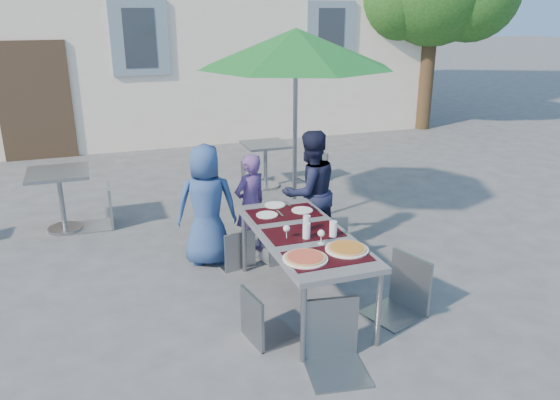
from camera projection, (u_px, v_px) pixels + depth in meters
name	position (u px, v px, depth m)	size (l,w,h in m)	color
ground	(256.00, 359.00, 4.51)	(90.00, 90.00, 0.00)	#474749
dining_table	(303.00, 238.00, 5.12)	(0.80, 1.85, 0.76)	#444449
pizza_near_left	(305.00, 258.00, 4.55)	(0.38, 0.38, 0.03)	white
pizza_near_right	(347.00, 248.00, 4.73)	(0.38, 0.38, 0.03)	white
glassware	(313.00, 229.00, 5.00)	(0.49, 0.39, 0.15)	silver
place_settings	(282.00, 210.00, 5.66)	(0.65, 0.47, 0.01)	white
child_0	(207.00, 205.00, 6.01)	(0.67, 0.44, 1.37)	#2E487F
child_1	(250.00, 204.00, 6.30)	(0.44, 0.29, 1.20)	#5E3D7D
child_2	(310.00, 192.00, 6.31)	(0.71, 0.41, 1.45)	#171933
chair_0	(236.00, 226.00, 5.97)	(0.44, 0.45, 0.84)	gray
chair_1	(281.00, 210.00, 6.10)	(0.55, 0.55, 1.02)	#90959B
chair_2	(325.00, 209.00, 6.09)	(0.53, 0.54, 1.05)	gray
chair_3	(262.00, 286.00, 4.60)	(0.46, 0.46, 0.89)	gray
chair_4	(406.00, 252.00, 5.01)	(0.59, 0.59, 1.05)	gray
chair_5	(335.00, 297.00, 4.23)	(0.53, 0.53, 1.04)	gray
patio_umbrella	(296.00, 50.00, 6.55)	(2.42, 2.42, 2.52)	#999BA1
cafe_table_0	(60.00, 189.00, 6.94)	(0.75, 0.75, 0.80)	#999BA1
bg_chair_r_0	(99.00, 181.00, 7.07)	(0.48, 0.47, 1.04)	gray
cafe_table_1	(265.00, 158.00, 8.71)	(0.67, 0.67, 0.72)	#999BA1
bg_chair_l_1	(249.00, 155.00, 8.67)	(0.53, 0.53, 0.92)	gray
bg_chair_r_1	(317.00, 150.00, 9.14)	(0.45, 0.45, 0.87)	gray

